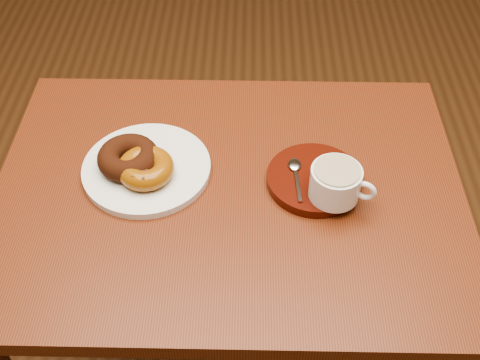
{
  "coord_description": "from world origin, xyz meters",
  "views": [
    {
      "loc": [
        -0.12,
        -0.76,
        1.54
      ],
      "look_at": [
        -0.14,
        -0.04,
        0.79
      ],
      "focal_mm": 45.0,
      "sensor_mm": 36.0,
      "label": 1
    }
  ],
  "objects_px": {
    "donut_plate": "(147,168)",
    "coffee_cup": "(336,182)",
    "cafe_table": "(229,232)",
    "saucer": "(314,179)"
  },
  "relations": [
    {
      "from": "donut_plate",
      "to": "coffee_cup",
      "type": "xyz_separation_m",
      "value": [
        0.33,
        -0.07,
        0.04
      ]
    },
    {
      "from": "cafe_table",
      "to": "donut_plate",
      "type": "relative_size",
      "value": 3.59
    },
    {
      "from": "cafe_table",
      "to": "donut_plate",
      "type": "height_order",
      "value": "donut_plate"
    },
    {
      "from": "cafe_table",
      "to": "saucer",
      "type": "relative_size",
      "value": 4.92
    },
    {
      "from": "saucer",
      "to": "coffee_cup",
      "type": "height_order",
      "value": "coffee_cup"
    },
    {
      "from": "donut_plate",
      "to": "saucer",
      "type": "distance_m",
      "value": 0.3
    },
    {
      "from": "cafe_table",
      "to": "donut_plate",
      "type": "bearing_deg",
      "value": 165.68
    },
    {
      "from": "cafe_table",
      "to": "coffee_cup",
      "type": "relative_size",
      "value": 7.55
    },
    {
      "from": "donut_plate",
      "to": "coffee_cup",
      "type": "distance_m",
      "value": 0.34
    },
    {
      "from": "cafe_table",
      "to": "saucer",
      "type": "xyz_separation_m",
      "value": [
        0.15,
        0.01,
        0.13
      ]
    }
  ]
}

